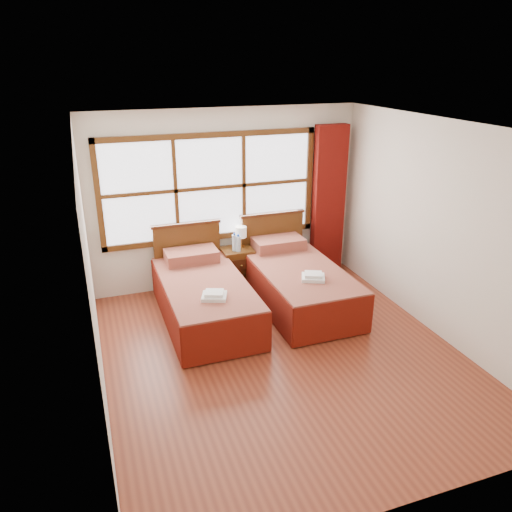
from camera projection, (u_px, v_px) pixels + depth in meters
name	position (u px, v px, depth m)	size (l,w,h in m)	color
floor	(283.00, 355.00, 5.81)	(4.50, 4.50, 0.00)	brown
ceiling	(289.00, 127.00, 4.85)	(4.50, 4.50, 0.00)	white
wall_back	(227.00, 199.00, 7.30)	(4.00, 4.00, 0.00)	silver
wall_left	(91.00, 277.00, 4.71)	(4.50, 4.50, 0.00)	silver
wall_right	(440.00, 231.00, 5.95)	(4.50, 4.50, 0.00)	silver
window	(210.00, 188.00, 7.12)	(3.16, 0.06, 1.56)	white
curtain	(328.00, 200.00, 7.72)	(0.50, 0.16, 2.30)	#680F0A
bed_left	(204.00, 296.00, 6.54)	(1.07, 2.09, 1.04)	#421E0D
bed_right	(296.00, 282.00, 6.95)	(1.09, 2.11, 1.06)	#421E0D
nightstand	(237.00, 268.00, 7.47)	(0.45, 0.44, 0.60)	#522E11
towels_left	(214.00, 295.00, 5.95)	(0.36, 0.34, 0.09)	white
towels_right	(313.00, 277.00, 6.42)	(0.37, 0.35, 0.09)	white
lamp	(241.00, 233.00, 7.36)	(0.16, 0.16, 0.32)	gold
bottle_near	(234.00, 243.00, 7.25)	(0.07, 0.07, 0.27)	silver
bottle_far	(238.00, 243.00, 7.23)	(0.07, 0.07, 0.26)	silver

